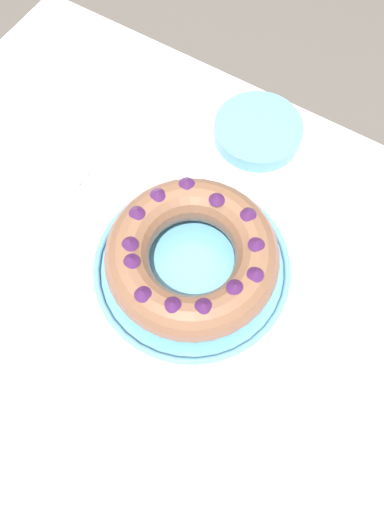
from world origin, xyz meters
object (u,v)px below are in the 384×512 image
Objects in this scene: serving_knife at (53,210)px; serving_dish at (192,268)px; cake_knife at (76,220)px; napkin at (337,374)px; side_bowl at (258,131)px; bundt_cake at (192,256)px; fork at (74,205)px.

serving_dish is at bearing 2.34° from serving_knife.
serving_knife and cake_knife have the same top height.
side_bowl is at bearing 133.80° from napkin.
serving_dish is 1.18× the size of bundt_cake.
cake_knife is at bearing 1.49° from serving_knife.
serving_knife is 0.43m from side_bowl.
napkin is at bearing -6.74° from cake_knife.
napkin is at bearing -6.32° from bundt_cake.
bundt_cake is at bearing 2.34° from serving_knife.
bundt_cake is 1.59× the size of fork.
cake_knife reaches higher than fork.
serving_knife is (-0.29, -0.03, -0.06)m from bundt_cake.
serving_dish reaches higher than cake_knife.
side_bowl is (0.22, 0.33, 0.01)m from fork.
bundt_cake is at bearing -161.62° from serving_dish.
bundt_cake reaches higher than serving_knife.
cake_knife is (0.05, 0.00, 0.00)m from serving_knife.
bundt_cake is at bearing 173.68° from napkin.
fork reaches higher than napkin.
napkin is at bearing -46.20° from side_bowl.
cake_knife is (-0.24, -0.03, -0.01)m from serving_dish.
napkin is (0.56, -0.03, -0.00)m from fork.
side_bowl is (-0.04, 0.32, -0.05)m from bundt_cake.
bundt_cake is (-0.00, -0.00, 0.05)m from serving_dish.
side_bowl reaches higher than serving_knife.
side_bowl reaches higher than napkin.
bundt_cake is 1.74× the size of cake_knife.
fork is 1.04× the size of side_bowl.
cake_knife is at bearing -119.52° from side_bowl.
serving_dish reaches higher than serving_knife.
cake_knife is 0.54m from napkin.
bundt_cake reaches higher than fork.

